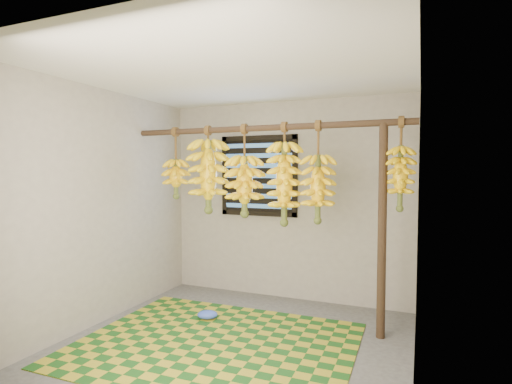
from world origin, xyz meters
The scene contains 16 objects.
floor centered at (0.00, 0.00, -0.01)m, with size 3.00×3.00×0.01m, color #494949.
ceiling centered at (0.00, 0.00, 2.40)m, with size 3.00×3.00×0.01m, color silver.
wall_back centered at (0.00, 1.50, 1.20)m, with size 3.00×0.01×2.40m, color gray.
wall_left centered at (-1.50, 0.00, 1.20)m, with size 0.01×3.00×2.40m, color gray.
wall_right centered at (1.50, 0.00, 1.20)m, with size 0.01×3.00×2.40m, color gray.
window centered at (-0.35, 1.48, 1.50)m, with size 1.00×0.04×1.00m.
hanging_pole centered at (0.00, 0.70, 2.00)m, with size 0.06×0.06×3.00m, color #3D291C.
support_post centered at (1.20, 0.70, 1.00)m, with size 0.08×0.08×2.00m, color #3D291C.
woven_mat centered at (-0.16, -0.02, 0.01)m, with size 2.42×1.94×0.01m, color #194F17.
plastic_bag centered at (-0.52, 0.47, 0.05)m, with size 0.22×0.16×0.09m, color blue.
banana_bunch_a centered at (-1.04, 0.70, 1.48)m, with size 0.29×0.29×0.80m.
banana_bunch_b centered at (-0.63, 0.70, 1.50)m, with size 0.42×0.42×0.94m.
banana_bunch_c centered at (-0.19, 0.70, 1.40)m, with size 0.37×0.37×0.96m.
banana_bunch_d centered at (0.25, 0.70, 1.43)m, with size 0.32×0.32×1.03m.
banana_bunch_e centered at (0.59, 0.70, 1.39)m, with size 0.32×0.32×1.00m.
banana_bunch_f centered at (1.35, 0.70, 1.50)m, with size 0.25×0.25×0.85m.
Camera 1 is at (1.52, -3.13, 1.56)m, focal length 28.00 mm.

